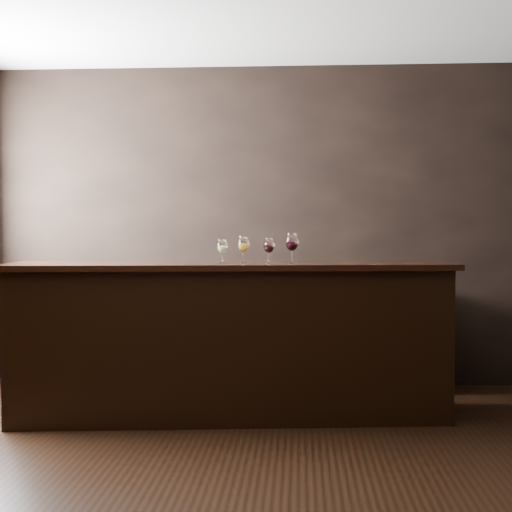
# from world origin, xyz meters

# --- Properties ---
(ground) EXTENTS (5.00, 5.00, 0.00)m
(ground) POSITION_xyz_m (0.00, 0.00, 0.00)
(ground) COLOR black
(ground) RESTS_ON ground
(room_shell) EXTENTS (5.02, 4.52, 2.81)m
(room_shell) POSITION_xyz_m (-0.23, 0.11, 1.81)
(room_shell) COLOR black
(room_shell) RESTS_ON ground
(bar_counter) EXTENTS (3.13, 0.99, 1.08)m
(bar_counter) POSITION_xyz_m (-0.15, 1.06, 0.54)
(bar_counter) COLOR black
(bar_counter) RESTS_ON ground
(bar_top) EXTENTS (3.24, 1.07, 0.04)m
(bar_top) POSITION_xyz_m (-0.15, 1.06, 1.10)
(bar_top) COLOR black
(bar_top) RESTS_ON bar_counter
(back_bar_shelf) EXTENTS (2.36, 0.40, 0.85)m
(back_bar_shelf) POSITION_xyz_m (0.28, 2.03, 0.43)
(back_bar_shelf) COLOR black
(back_bar_shelf) RESTS_ON ground
(glass_white) EXTENTS (0.07, 0.07, 0.17)m
(glass_white) POSITION_xyz_m (-0.21, 1.07, 1.23)
(glass_white) COLOR white
(glass_white) RESTS_ON bar_top
(glass_amber) EXTENTS (0.08, 0.08, 0.19)m
(glass_amber) POSITION_xyz_m (-0.05, 1.05, 1.25)
(glass_amber) COLOR white
(glass_amber) RESTS_ON bar_top
(glass_red_a) EXTENTS (0.08, 0.08, 0.18)m
(glass_red_a) POSITION_xyz_m (0.13, 1.04, 1.24)
(glass_red_a) COLOR white
(glass_red_a) RESTS_ON bar_top
(glass_red_b) EXTENTS (0.09, 0.09, 0.22)m
(glass_red_b) POSITION_xyz_m (0.30, 1.04, 1.27)
(glass_red_b) COLOR white
(glass_red_b) RESTS_ON bar_top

